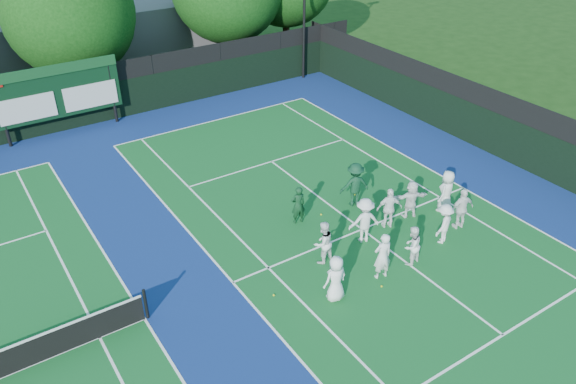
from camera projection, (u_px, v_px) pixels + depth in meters
ground at (380, 243)px, 20.24m from camera, size 120.00×120.00×0.00m
court_apron at (219, 288)px, 18.13m from camera, size 34.00×32.00×0.01m
near_court at (362, 229)px, 20.95m from camera, size 11.05×23.85×0.01m
back_fence at (79, 101)px, 28.12m from camera, size 34.00×0.08×3.00m
divider_fence_right at (523, 139)px, 24.47m from camera, size 0.08×32.00×3.00m
scoreboard at (57, 92)px, 26.92m from camera, size 6.00×0.21×3.55m
clubhouse at (105, 38)px, 35.36m from camera, size 18.00×6.00×4.00m
tree_c at (72, 16)px, 29.56m from camera, size 6.81×6.81×8.23m
tennis_ball_0 at (382, 286)px, 18.18m from camera, size 0.07×0.07×0.07m
tennis_ball_1 at (355, 195)px, 23.01m from camera, size 0.07×0.07×0.07m
tennis_ball_3 at (274, 295)px, 17.82m from camera, size 0.07×0.07×0.07m
tennis_ball_4 at (321, 215)px, 21.75m from camera, size 0.07×0.07×0.07m
tennis_ball_5 at (416, 231)px, 20.80m from camera, size 0.07×0.07×0.07m
player_front_0 at (336, 279)px, 17.33m from camera, size 0.79×0.52×1.61m
player_front_1 at (383, 256)px, 18.19m from camera, size 0.69×0.51×1.73m
player_front_2 at (412, 246)px, 18.88m from camera, size 0.80×0.68×1.48m
player_front_3 at (444, 224)px, 19.91m from camera, size 1.15×0.90×1.56m
player_front_4 at (462, 209)px, 20.65m from camera, size 1.03×0.58×1.66m
player_back_0 at (323, 243)px, 18.93m from camera, size 0.83×0.68×1.59m
player_back_1 at (364, 220)px, 19.92m from camera, size 1.27×0.95×1.75m
player_back_2 at (389, 208)px, 20.70m from camera, size 1.04×0.75×1.64m
player_back_3 at (411, 199)px, 21.33m from camera, size 1.50×0.94×1.54m
player_back_4 at (446, 191)px, 21.61m from camera, size 0.99×0.82×1.75m
coach_left at (298, 205)px, 20.97m from camera, size 0.62×0.46×1.55m
coach_right at (355, 185)px, 21.96m from camera, size 1.34×1.01×1.84m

